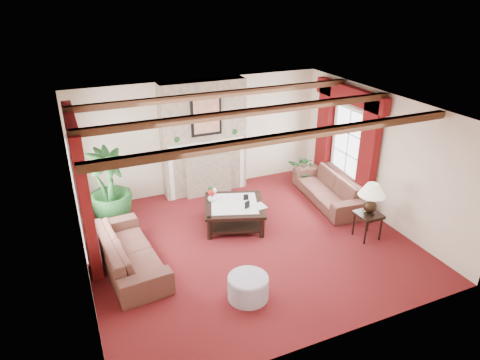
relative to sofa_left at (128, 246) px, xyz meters
name	(u,v)px	position (x,y,z in m)	size (l,w,h in m)	color
floor	(249,242)	(2.28, -0.13, -0.44)	(6.00, 6.00, 0.00)	#4E0E13
ceiling	(250,109)	(2.28, -0.13, 2.26)	(6.00, 6.00, 0.00)	white
back_wall	(201,136)	(2.28, 2.62, 0.91)	(6.00, 0.02, 2.70)	beige
left_wall	(78,212)	(-0.72, -0.13, 0.91)	(0.02, 5.50, 2.70)	beige
right_wall	(379,156)	(5.28, -0.13, 0.91)	(0.02, 5.50, 2.70)	beige
ceiling_beams	(250,112)	(2.28, -0.13, 2.20)	(6.00, 3.00, 0.12)	#361D11
fireplace	(202,80)	(2.28, 2.42, 2.26)	(2.00, 0.52, 2.70)	tan
french_door_left	(67,145)	(-0.69, 0.87, 1.69)	(0.10, 1.10, 2.16)	white
french_door_right	(353,108)	(5.25, 0.87, 1.69)	(0.10, 1.10, 2.16)	white
curtains_left	(70,121)	(-0.58, 0.87, 2.11)	(0.20, 2.40, 2.55)	#430809
curtains_right	(351,90)	(5.14, 0.87, 2.11)	(0.20, 2.40, 2.55)	#430809
sofa_left	(128,246)	(0.00, 0.00, 0.00)	(0.86, 2.30, 0.88)	#350E19
sofa_right	(329,184)	(4.72, 0.73, -0.01)	(0.90, 2.29, 0.87)	#350E19
potted_palm	(111,203)	(-0.04, 1.74, 0.02)	(1.56, 1.88, 0.92)	black
small_plant	(303,172)	(4.66, 1.79, -0.13)	(1.07, 1.06, 0.62)	black
coffee_table	(234,214)	(2.29, 0.61, -0.19)	(1.21, 1.21, 0.49)	black
side_table	(367,225)	(4.52, -0.89, -0.17)	(0.46, 0.46, 0.54)	black
ottoman	(248,288)	(1.60, -1.60, -0.25)	(0.66, 0.66, 0.39)	#938DA0
table_lamp	(371,198)	(4.52, -0.89, 0.43)	(0.52, 0.52, 0.66)	black
flower_vase	(212,197)	(1.91, 0.90, 0.15)	(0.20, 0.20, 0.19)	silver
book	(256,202)	(2.62, 0.29, 0.20)	(0.21, 0.04, 0.28)	black
photo_frame_a	(247,205)	(2.45, 0.32, 0.14)	(0.12, 0.02, 0.17)	black
photo_frame_b	(246,197)	(2.58, 0.67, 0.12)	(0.11, 0.02, 0.14)	black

